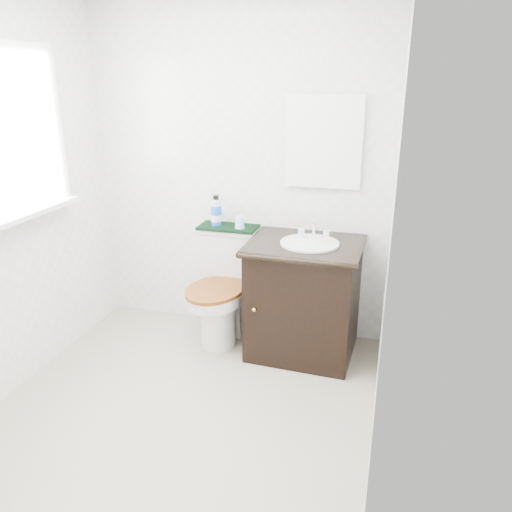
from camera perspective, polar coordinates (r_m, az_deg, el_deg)
The scene contains 12 objects.
floor at distance 3.11m, azimuth -8.71°, elevation -17.26°, with size 2.40×2.40×0.00m, color #ABA58A.
wall_back at distance 3.67m, azimuth -2.01°, elevation 9.37°, with size 2.40×2.40×0.00m, color white.
wall_right at distance 2.34m, azimuth 15.12°, elevation 2.55°, with size 2.40×2.40×0.00m, color white.
window at distance 3.31m, azimuth -25.90°, elevation 12.44°, with size 0.02×0.70×0.90m, color white.
mirror at distance 3.47m, azimuth 7.73°, elevation 12.78°, with size 0.50×0.02×0.60m, color silver.
toilet at distance 3.72m, azimuth -3.67°, elevation -4.10°, with size 0.45×0.65×0.81m.
vanity at distance 3.49m, azimuth 5.53°, elevation -4.46°, with size 0.77×0.67×0.92m.
trash_bin at distance 3.68m, azimuth 3.79°, elevation -7.87°, with size 0.24×0.21×0.31m.
towel at distance 3.67m, azimuth -3.20°, elevation 3.31°, with size 0.43×0.22×0.02m, color black.
mouthwash_bottle at distance 3.68m, azimuth -4.57°, elevation 5.09°, with size 0.08×0.08×0.22m.
cup at distance 3.60m, azimuth -1.88°, elevation 3.89°, with size 0.07×0.07×0.09m, color #98C9FA.
soap_bar at distance 3.43m, azimuth 5.50°, elevation 2.17°, with size 0.06×0.04×0.02m, color teal.
Camera 1 is at (1.09, -2.24, 1.87)m, focal length 35.00 mm.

